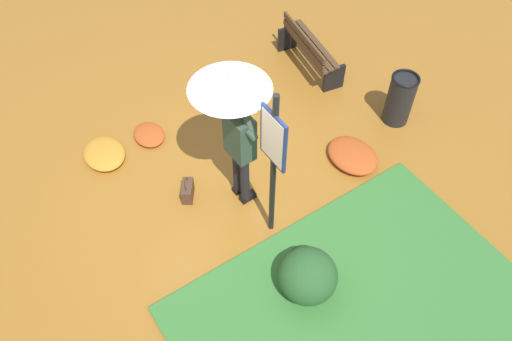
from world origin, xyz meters
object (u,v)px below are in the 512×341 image
Objects in this scene: person_with_umbrella at (234,110)px; park_bench at (309,49)px; info_sign_post at (273,154)px; trash_bin at (400,99)px; handbag at (188,191)px.

person_with_umbrella reaches higher than park_bench.
info_sign_post is 2.76× the size of trash_bin.
trash_bin is (0.59, -2.75, -1.03)m from info_sign_post.
info_sign_post is at bearing 134.55° from park_bench.
info_sign_post is 3.46m from park_bench.
person_with_umbrella is 1.46× the size of park_bench.
person_with_umbrella is 0.89× the size of info_sign_post.
info_sign_post reaches higher than person_with_umbrella.
info_sign_post is 1.80m from handbag.
trash_bin is at bearing -166.98° from park_bench.
person_with_umbrella is at bearing -117.16° from handbag.
info_sign_post is at bearing -176.67° from person_with_umbrella.
info_sign_post is 1.64× the size of park_bench.
trash_bin is (-1.73, -0.40, 0.02)m from park_bench.
handbag is 0.26× the size of park_bench.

